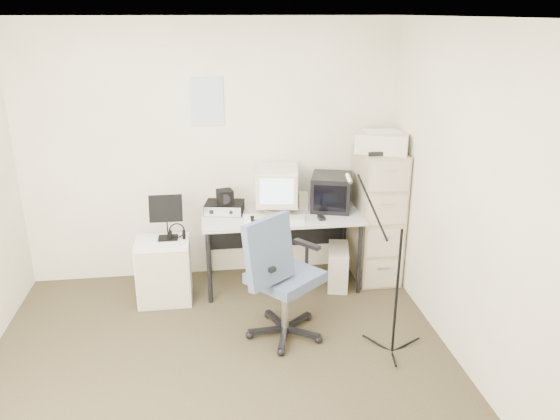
{
  "coord_description": "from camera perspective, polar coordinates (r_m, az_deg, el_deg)",
  "views": [
    {
      "loc": [
        -0.03,
        -3.35,
        2.53
      ],
      "look_at": [
        0.55,
        0.95,
        0.95
      ],
      "focal_mm": 35.0,
      "sensor_mm": 36.0,
      "label": 1
    }
  ],
  "objects": [
    {
      "name": "filing_cabinet",
      "position": [
        5.43,
        10.07,
        -0.57
      ],
      "size": [
        0.4,
        0.6,
        1.3
      ],
      "primitive_type": "cube",
      "color": "gray",
      "rests_on": "floor"
    },
    {
      "name": "desk",
      "position": [
        5.31,
        0.13,
        -4.06
      ],
      "size": [
        1.5,
        0.7,
        0.73
      ],
      "primitive_type": "cube",
      "color": "#BBBBBB",
      "rests_on": "floor"
    },
    {
      "name": "wall_calendar",
      "position": [
        5.2,
        -7.64,
        11.21
      ],
      "size": [
        0.3,
        0.02,
        0.44
      ],
      "primitive_type": "cube",
      "color": "white",
      "rests_on": "wall_back"
    },
    {
      "name": "keyboard",
      "position": [
        5.0,
        -0.15,
        -0.94
      ],
      "size": [
        0.5,
        0.24,
        0.03
      ],
      "primitive_type": "cube",
      "rotation": [
        0.0,
        0.0,
        -0.16
      ],
      "color": "silver",
      "rests_on": "desk"
    },
    {
      "name": "wall_right",
      "position": [
        4.03,
        19.83,
        0.23
      ],
      "size": [
        0.02,
        3.6,
        2.5
      ],
      "primitive_type": "cube",
      "color": "white",
      "rests_on": "ground"
    },
    {
      "name": "papers",
      "position": [
        4.98,
        -2.58,
        -1.07
      ],
      "size": [
        0.21,
        0.29,
        0.02
      ],
      "primitive_type": "cube",
      "rotation": [
        0.0,
        0.0,
        -0.03
      ],
      "color": "white",
      "rests_on": "desk"
    },
    {
      "name": "crt_monitor",
      "position": [
        5.17,
        -0.31,
        2.16
      ],
      "size": [
        0.44,
        0.46,
        0.43
      ],
      "primitive_type": "cube",
      "rotation": [
        0.0,
        0.0,
        -0.14
      ],
      "color": "silver",
      "rests_on": "desk"
    },
    {
      "name": "radio_speaker",
      "position": [
        5.12,
        -5.77,
        1.36
      ],
      "size": [
        0.17,
        0.16,
        0.14
      ],
      "primitive_type": "cube",
      "rotation": [
        0.0,
        0.0,
        0.22
      ],
      "color": "black",
      "rests_on": "radio_receiver"
    },
    {
      "name": "headphones",
      "position": [
        5.02,
        -10.7,
        -2.45
      ],
      "size": [
        0.2,
        0.2,
        0.03
      ],
      "primitive_type": "torus",
      "rotation": [
        0.0,
        0.0,
        0.26
      ],
      "color": "black",
      "rests_on": "side_cart"
    },
    {
      "name": "wall_front",
      "position": [
        2.01,
        -5.32,
        -19.7
      ],
      "size": [
        3.6,
        0.02,
        2.5
      ],
      "primitive_type": "cube",
      "color": "white",
      "rests_on": "ground"
    },
    {
      "name": "mouse",
      "position": [
        5.04,
        4.34,
        -0.81
      ],
      "size": [
        0.06,
        0.1,
        0.03
      ],
      "primitive_type": "cube",
      "rotation": [
        0.0,
        0.0,
        0.08
      ],
      "color": "black",
      "rests_on": "desk"
    },
    {
      "name": "ceiling",
      "position": [
        3.35,
        -7.59,
        19.31
      ],
      "size": [
        3.6,
        3.6,
        0.01
      ],
      "primitive_type": "cube",
      "color": "white",
      "rests_on": "ground"
    },
    {
      "name": "desk_speaker",
      "position": [
        5.28,
        2.42,
        0.99
      ],
      "size": [
        0.09,
        0.09,
        0.16
      ],
      "primitive_type": "cube",
      "rotation": [
        0.0,
        0.0,
        -0.01
      ],
      "color": "#C2B697",
      "rests_on": "desk"
    },
    {
      "name": "music_stand",
      "position": [
        4.98,
        -11.77,
        -0.68
      ],
      "size": [
        0.33,
        0.25,
        0.43
      ],
      "primitive_type": "cube",
      "rotation": [
        0.0,
        0.0,
        -0.36
      ],
      "color": "black",
      "rests_on": "side_cart"
    },
    {
      "name": "floor",
      "position": [
        4.2,
        -5.97,
        -17.24
      ],
      "size": [
        3.6,
        3.6,
        0.01
      ],
      "primitive_type": "cube",
      "color": "#312917",
      "rests_on": "ground"
    },
    {
      "name": "crt_tv",
      "position": [
        5.27,
        5.39,
        1.89
      ],
      "size": [
        0.47,
        0.48,
        0.34
      ],
      "primitive_type": "cube",
      "rotation": [
        0.0,
        0.0,
        -0.29
      ],
      "color": "black",
      "rests_on": "desk"
    },
    {
      "name": "wall_back",
      "position": [
        5.31,
        -7.17,
        5.9
      ],
      "size": [
        3.6,
        0.02,
        2.5
      ],
      "primitive_type": "cube",
      "color": "white",
      "rests_on": "ground"
    },
    {
      "name": "radio_receiver",
      "position": [
        5.2,
        -5.82,
        0.27
      ],
      "size": [
        0.4,
        0.32,
        0.1
      ],
      "primitive_type": "cube",
      "rotation": [
        0.0,
        0.0,
        -0.19
      ],
      "color": "black",
      "rests_on": "desk"
    },
    {
      "name": "mic_stand",
      "position": [
        4.21,
        12.27,
        -6.51
      ],
      "size": [
        0.02,
        0.02,
        1.36
      ],
      "primitive_type": "cylinder",
      "rotation": [
        0.0,
        0.0,
        1.7
      ],
      "color": "black",
      "rests_on": "floor"
    },
    {
      "name": "side_cart",
      "position": [
        5.14,
        -12.02,
        -6.23
      ],
      "size": [
        0.48,
        0.38,
        0.59
      ],
      "primitive_type": "cube",
      "rotation": [
        0.0,
        0.0,
        -0.0
      ],
      "color": "silver",
      "rests_on": "floor"
    },
    {
      "name": "office_chair",
      "position": [
        4.38,
        0.55,
        -6.8
      ],
      "size": [
        0.9,
        0.9,
        1.11
      ],
      "primitive_type": "cube",
      "rotation": [
        0.0,
        0.0,
        0.69
      ],
      "color": "#434E6E",
      "rests_on": "floor"
    },
    {
      "name": "pc_tower",
      "position": [
        5.37,
        6.07,
        -5.88
      ],
      "size": [
        0.28,
        0.45,
        0.39
      ],
      "primitive_type": "cube",
      "rotation": [
        0.0,
        0.0,
        -0.22
      ],
      "color": "silver",
      "rests_on": "floor"
    },
    {
      "name": "printer",
      "position": [
        5.19,
        10.68,
        6.98
      ],
      "size": [
        0.56,
        0.49,
        0.18
      ],
      "primitive_type": "cube",
      "rotation": [
        0.0,
        0.0,
        -0.43
      ],
      "color": "silver",
      "rests_on": "filing_cabinet"
    }
  ]
}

